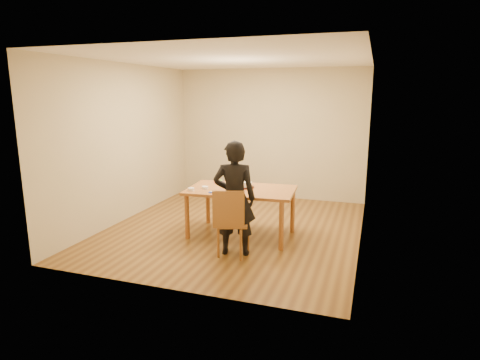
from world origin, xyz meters
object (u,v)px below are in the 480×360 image
(dining_table, at_px, (241,190))
(cake_plate, at_px, (246,187))
(person, at_px, (234,198))
(cake, at_px, (246,184))
(dining_chair, at_px, (233,223))

(dining_table, xyz_separation_m, cake_plate, (0.04, 0.10, 0.03))
(cake_plate, height_order, person, person)
(dining_table, relative_size, cake, 8.39)
(person, bearing_deg, dining_table, -91.63)
(cake, distance_m, person, 0.84)
(person, bearing_deg, cake_plate, -95.92)
(dining_chair, relative_size, cake, 1.94)
(dining_chair, relative_size, person, 0.24)
(cake, xyz_separation_m, person, (0.11, -0.83, -0.01))
(dining_table, height_order, cake, cake)
(dining_table, distance_m, cake, 0.13)
(cake, bearing_deg, dining_chair, -83.05)
(dining_chair, relative_size, cake_plate, 1.45)
(cake_plate, bearing_deg, dining_table, -113.33)
(cake_plate, distance_m, cake, 0.04)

